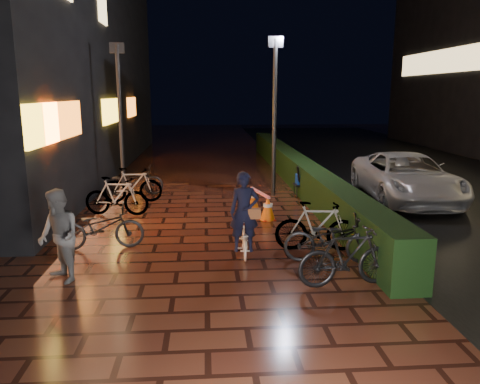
{
  "coord_description": "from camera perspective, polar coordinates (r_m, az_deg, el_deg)",
  "views": [
    {
      "loc": [
        0.01,
        -8.82,
        3.26
      ],
      "look_at": [
        0.76,
        1.32,
        1.1
      ],
      "focal_mm": 35.0,
      "sensor_mm": 36.0,
      "label": 1
    }
  ],
  "objects": [
    {
      "name": "lamp_post_sf",
      "position": [
        15.39,
        -14.39,
        9.26
      ],
      "size": [
        0.46,
        0.15,
        4.77
      ],
      "color": "black",
      "rests_on": "ground"
    },
    {
      "name": "ground",
      "position": [
        9.4,
        -4.09,
        -8.33
      ],
      "size": [
        80.0,
        80.0,
        0.0
      ],
      "primitive_type": "plane",
      "color": "#381911",
      "rests_on": "ground"
    },
    {
      "name": "parked_bikes_hedge",
      "position": [
        9.17,
        11.01,
        -5.7
      ],
      "size": [
        1.95,
        2.55,
        1.06
      ],
      "color": "black",
      "rests_on": "ground"
    },
    {
      "name": "hedge",
      "position": [
        17.36,
        6.74,
        2.77
      ],
      "size": [
        0.7,
        20.0,
        1.0
      ],
      "primitive_type": "cube",
      "color": "black",
      "rests_on": "ground"
    },
    {
      "name": "parked_bikes_storefront",
      "position": [
        13.31,
        -14.07,
        -0.34
      ],
      "size": [
        2.01,
        6.14,
        1.06
      ],
      "color": "black",
      "rests_on": "ground"
    },
    {
      "name": "cart_assembly",
      "position": [
        14.95,
        7.6,
        1.4
      ],
      "size": [
        0.58,
        0.6,
        1.05
      ],
      "color": "black",
      "rests_on": "ground"
    },
    {
      "name": "van",
      "position": [
        15.28,
        19.59,
        1.73
      ],
      "size": [
        2.74,
        5.29,
        1.43
      ],
      "primitive_type": "imported",
      "rotation": [
        0.0,
        0.0,
        -0.07
      ],
      "color": "#B2B3B8",
      "rests_on": "ground"
    },
    {
      "name": "bystander_person",
      "position": [
        8.71,
        -21.22,
        -5.06
      ],
      "size": [
        1.0,
        1.02,
        1.65
      ],
      "primitive_type": "imported",
      "rotation": [
        0.0,
        0.0,
        -0.88
      ],
      "color": "#5F5F62",
      "rests_on": "ground"
    },
    {
      "name": "traffic_barrier",
      "position": [
        12.77,
        2.42,
        -1.34
      ],
      "size": [
        0.71,
        1.57,
        0.64
      ],
      "color": "#E35F0B",
      "rests_on": "ground"
    },
    {
      "name": "cyclist",
      "position": [
        9.48,
        0.51,
        -4.01
      ],
      "size": [
        0.64,
        1.23,
        1.74
      ],
      "color": "white",
      "rests_on": "ground"
    },
    {
      "name": "lamp_post_hedge",
      "position": [
        14.88,
        4.23,
        9.88
      ],
      "size": [
        0.47,
        0.15,
        4.94
      ],
      "color": "black",
      "rests_on": "ground"
    }
  ]
}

